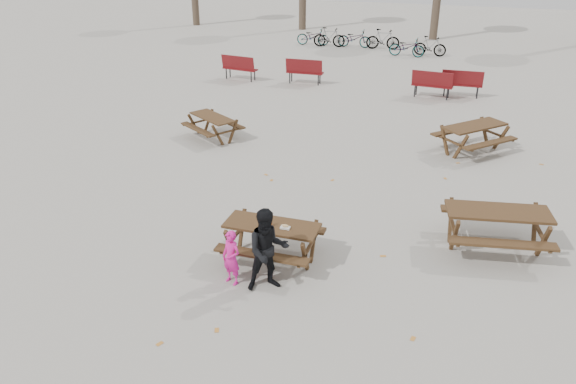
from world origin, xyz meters
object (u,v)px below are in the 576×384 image
(adult, at_px, (268,250))
(picnic_table_north, at_px, (213,127))
(main_picnic_table, at_px, (272,233))
(soda_bottle, at_px, (270,223))
(picnic_table_east, at_px, (495,230))
(picnic_table_far, at_px, (473,138))
(food_tray, at_px, (285,228))
(child, at_px, (231,258))

(adult, distance_m, picnic_table_north, 8.04)
(main_picnic_table, height_order, picnic_table_north, main_picnic_table)
(soda_bottle, bearing_deg, adult, -73.39)
(picnic_table_east, relative_size, picnic_table_far, 1.06)
(food_tray, xyz_separation_m, soda_bottle, (-0.29, -0.00, 0.05))
(adult, xyz_separation_m, picnic_table_east, (3.85, 2.66, -0.35))
(food_tray, xyz_separation_m, picnic_table_far, (3.26, 7.24, -0.39))
(soda_bottle, distance_m, adult, 0.87)
(child, bearing_deg, adult, 24.57)
(main_picnic_table, relative_size, child, 1.71)
(main_picnic_table, distance_m, adult, 0.96)
(soda_bottle, relative_size, picnic_table_far, 0.09)
(picnic_table_far, bearing_deg, child, -162.92)
(main_picnic_table, distance_m, picnic_table_east, 4.46)
(main_picnic_table, bearing_deg, picnic_table_far, 63.64)
(picnic_table_east, xyz_separation_m, picnic_table_north, (-8.08, 4.16, -0.08))
(main_picnic_table, bearing_deg, adult, -74.80)
(adult, height_order, picnic_table_east, adult)
(child, bearing_deg, picnic_table_far, 83.85)
(picnic_table_east, bearing_deg, picnic_table_north, 142.77)
(soda_bottle, xyz_separation_m, adult, (0.25, -0.83, -0.07))
(picnic_table_east, height_order, picnic_table_north, picnic_table_east)
(main_picnic_table, height_order, soda_bottle, soda_bottle)
(food_tray, height_order, picnic_table_north, food_tray)
(food_tray, height_order, soda_bottle, soda_bottle)
(child, relative_size, picnic_table_far, 0.56)
(soda_bottle, xyz_separation_m, picnic_table_far, (3.55, 7.24, -0.44))
(main_picnic_table, distance_m, child, 1.06)
(child, xyz_separation_m, adult, (0.68, 0.05, 0.26))
(food_tray, relative_size, picnic_table_north, 0.11)
(adult, xyz_separation_m, picnic_table_far, (3.30, 8.08, -0.38))
(child, distance_m, picnic_table_north, 7.74)
(main_picnic_table, xyz_separation_m, child, (-0.43, -0.97, -0.06))
(main_picnic_table, relative_size, adult, 1.15)
(food_tray, relative_size, child, 0.17)
(picnic_table_north, bearing_deg, child, -30.35)
(adult, relative_size, picnic_table_far, 0.83)
(child, height_order, adult, adult)
(main_picnic_table, height_order, child, child)
(picnic_table_north, bearing_deg, picnic_table_far, 41.77)
(soda_bottle, distance_m, child, 1.04)
(child, bearing_deg, soda_bottle, 84.06)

